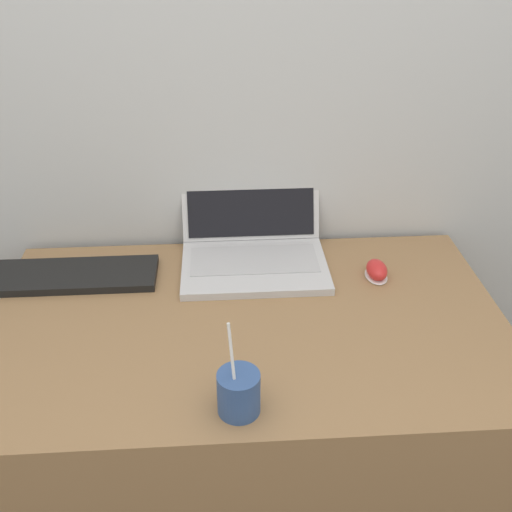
{
  "coord_description": "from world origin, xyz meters",
  "views": [
    {
      "loc": [
        -0.06,
        -0.75,
        1.55
      ],
      "look_at": [
        0.03,
        0.52,
        0.78
      ],
      "focal_mm": 42.0,
      "sensor_mm": 36.0,
      "label": 1
    }
  ],
  "objects_px": {
    "computer_mouse": "(377,271)",
    "external_keyboard": "(70,276)",
    "laptop": "(253,245)",
    "drink_cup": "(239,392)"
  },
  "relations": [
    {
      "from": "laptop",
      "to": "drink_cup",
      "type": "bearing_deg",
      "value": -96.4
    },
    {
      "from": "laptop",
      "to": "external_keyboard",
      "type": "bearing_deg",
      "value": -172.34
    },
    {
      "from": "drink_cup",
      "to": "computer_mouse",
      "type": "bearing_deg",
      "value": 49.89
    },
    {
      "from": "drink_cup",
      "to": "computer_mouse",
      "type": "distance_m",
      "value": 0.58
    },
    {
      "from": "computer_mouse",
      "to": "drink_cup",
      "type": "bearing_deg",
      "value": -130.11
    },
    {
      "from": "computer_mouse",
      "to": "external_keyboard",
      "type": "height_order",
      "value": "computer_mouse"
    },
    {
      "from": "laptop",
      "to": "drink_cup",
      "type": "xyz_separation_m",
      "value": [
        -0.06,
        -0.55,
        0.0
      ]
    },
    {
      "from": "drink_cup",
      "to": "external_keyboard",
      "type": "bearing_deg",
      "value": 130.56
    },
    {
      "from": "laptop",
      "to": "computer_mouse",
      "type": "xyz_separation_m",
      "value": [
        0.31,
        -0.11,
        -0.03
      ]
    },
    {
      "from": "computer_mouse",
      "to": "external_keyboard",
      "type": "distance_m",
      "value": 0.79
    }
  ]
}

